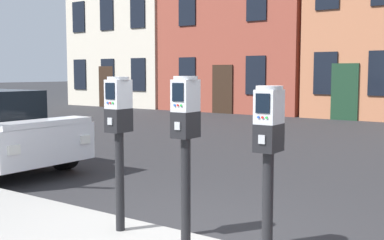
{
  "coord_description": "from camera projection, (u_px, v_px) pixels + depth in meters",
  "views": [
    {
      "loc": [
        2.76,
        -3.61,
        1.73
      ],
      "look_at": [
        0.27,
        -0.05,
        1.3
      ],
      "focal_mm": 44.81,
      "sensor_mm": 36.0,
      "label": 1
    }
  ],
  "objects": [
    {
      "name": "parking_meter_near_kerb",
      "position": [
        119.0,
        125.0,
        4.76
      ],
      "size": [
        0.22,
        0.25,
        1.55
      ],
      "rotation": [
        0.0,
        0.0,
        -1.56
      ],
      "color": "black",
      "rests_on": "sidewalk_slab"
    },
    {
      "name": "parking_meter_twin_adjacent",
      "position": [
        186.0,
        130.0,
        4.29
      ],
      "size": [
        0.22,
        0.25,
        1.56
      ],
      "rotation": [
        0.0,
        0.0,
        -1.56
      ],
      "color": "black",
      "rests_on": "sidewalk_slab"
    },
    {
      "name": "parking_meter_end_of_row",
      "position": [
        269.0,
        144.0,
        3.83
      ],
      "size": [
        0.22,
        0.25,
        1.49
      ],
      "rotation": [
        0.0,
        0.0,
        -1.56
      ],
      "color": "black",
      "rests_on": "sidewalk_slab"
    }
  ]
}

